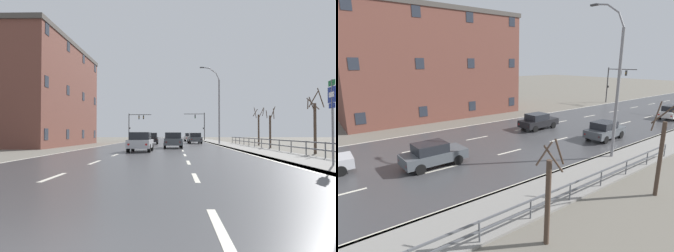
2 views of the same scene
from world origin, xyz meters
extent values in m
cube|color=#666056|center=(0.00, 48.00, -0.06)|extent=(160.00, 160.00, 0.12)
cube|color=#3D3D3F|center=(0.00, 60.00, 0.01)|extent=(14.00, 120.00, 0.02)
cube|color=beige|center=(-2.33, 29.00, 0.02)|extent=(0.16, 2.20, 0.01)
cube|color=beige|center=(-2.33, 34.40, 0.02)|extent=(0.16, 2.20, 0.01)
cube|color=beige|center=(-2.33, 39.80, 0.02)|extent=(0.16, 2.20, 0.01)
cube|color=beige|center=(-2.33, 45.20, 0.02)|extent=(0.16, 2.20, 0.01)
cube|color=beige|center=(-2.33, 50.60, 0.02)|extent=(0.16, 2.20, 0.01)
cube|color=beige|center=(-2.33, 56.00, 0.02)|extent=(0.16, 2.20, 0.01)
cube|color=beige|center=(-2.33, 61.40, 0.02)|extent=(0.16, 2.20, 0.01)
cube|color=beige|center=(-2.33, 66.80, 0.02)|extent=(0.16, 2.20, 0.01)
cube|color=beige|center=(-2.33, 72.20, 0.02)|extent=(0.16, 2.20, 0.01)
cube|color=beige|center=(2.33, 23.60, 0.02)|extent=(0.16, 2.20, 0.01)
cube|color=beige|center=(2.33, 29.00, 0.02)|extent=(0.16, 2.20, 0.01)
cube|color=beige|center=(2.33, 34.40, 0.02)|extent=(0.16, 2.20, 0.01)
cube|color=beige|center=(2.33, 39.80, 0.02)|extent=(0.16, 2.20, 0.01)
cube|color=beige|center=(2.33, 45.20, 0.02)|extent=(0.16, 2.20, 0.01)
cube|color=beige|center=(2.33, 50.60, 0.02)|extent=(0.16, 2.20, 0.01)
cube|color=beige|center=(2.33, 56.00, 0.02)|extent=(0.16, 2.20, 0.01)
cube|color=beige|center=(2.33, 61.40, 0.02)|extent=(0.16, 2.20, 0.01)
cube|color=beige|center=(-6.85, 60.00, 0.02)|extent=(0.16, 120.00, 0.01)
cylinder|color=#515459|center=(9.85, 27.10, 0.50)|extent=(0.07, 0.07, 1.00)
cylinder|color=#515459|center=(9.85, 29.63, 0.50)|extent=(0.07, 0.07, 1.00)
cylinder|color=#515459|center=(9.85, 32.16, 0.50)|extent=(0.07, 0.07, 1.00)
cylinder|color=#515459|center=(9.85, 34.69, 0.50)|extent=(0.07, 0.07, 1.00)
cylinder|color=#515459|center=(9.85, 37.21, 0.50)|extent=(0.07, 0.07, 1.00)
cylinder|color=#515459|center=(9.85, 39.74, 0.50)|extent=(0.07, 0.07, 1.00)
cylinder|color=#515459|center=(9.85, 42.27, 0.50)|extent=(0.07, 0.07, 1.00)
cylinder|color=slate|center=(7.60, 39.36, 4.34)|extent=(0.20, 0.20, 8.69)
cylinder|color=slate|center=(7.38, 39.36, 9.15)|extent=(0.53, 0.11, 0.98)
cylinder|color=slate|center=(6.74, 39.36, 9.91)|extent=(0.91, 0.11, 0.68)
cylinder|color=slate|center=(5.82, 39.36, 10.30)|extent=(1.03, 0.11, 0.29)
cube|color=#333335|center=(5.31, 39.36, 10.34)|extent=(0.56, 0.24, 0.12)
cylinder|color=#38383A|center=(-7.90, 62.73, 2.84)|extent=(0.18, 0.18, 5.67)
cylinder|color=#38383A|center=(-5.56, 62.73, 5.42)|extent=(4.68, 0.12, 0.12)
cube|color=black|center=(-5.79, 62.73, 4.87)|extent=(0.20, 0.28, 0.80)
sphere|color=#2D2D2D|center=(-5.79, 62.58, 5.13)|extent=(0.14, 0.14, 0.14)
sphere|color=#F2AD19|center=(-5.79, 62.58, 4.87)|extent=(0.14, 0.14, 0.14)
sphere|color=#2D2D2D|center=(-5.79, 62.58, 4.61)|extent=(0.14, 0.14, 0.14)
cube|color=black|center=(-4.86, 62.73, 4.87)|extent=(0.20, 0.28, 0.80)
sphere|color=#2D2D2D|center=(-4.86, 62.58, 5.13)|extent=(0.14, 0.14, 0.14)
sphere|color=#F2AD19|center=(-4.86, 62.58, 4.87)|extent=(0.14, 0.14, 0.14)
sphere|color=#2D2D2D|center=(-4.86, 62.58, 4.61)|extent=(0.14, 0.14, 0.14)
cube|color=black|center=(-7.68, 62.68, 2.60)|extent=(0.18, 0.12, 0.32)
cube|color=#474C51|center=(4.56, 43.20, 0.65)|extent=(1.98, 4.19, 0.64)
cube|color=black|center=(4.57, 42.95, 1.27)|extent=(1.67, 2.08, 0.60)
cube|color=slate|center=(4.52, 43.89, 1.25)|extent=(1.41, 0.16, 0.51)
cylinder|color=black|center=(5.29, 44.51, 0.33)|extent=(0.26, 0.67, 0.66)
cylinder|color=black|center=(3.68, 44.42, 0.33)|extent=(0.26, 0.67, 0.66)
cylinder|color=black|center=(5.43, 41.97, 0.33)|extent=(0.26, 0.67, 0.66)
cylinder|color=black|center=(3.82, 41.88, 0.33)|extent=(0.26, 0.67, 0.66)
cube|color=red|center=(4.01, 41.13, 0.65)|extent=(0.16, 0.05, 0.14)
cube|color=red|center=(5.33, 41.21, 0.65)|extent=(0.16, 0.05, 0.14)
cube|color=silver|center=(4.41, 57.14, 0.65)|extent=(1.90, 4.16, 0.64)
cube|color=black|center=(4.42, 56.89, 1.27)|extent=(1.63, 2.05, 0.60)
cylinder|color=black|center=(3.56, 58.38, 0.33)|extent=(0.24, 0.67, 0.66)
cylinder|color=black|center=(3.64, 55.84, 0.33)|extent=(0.24, 0.67, 0.66)
cube|color=red|center=(3.82, 55.09, 0.65)|extent=(0.16, 0.05, 0.14)
cube|color=red|center=(5.14, 55.13, 0.65)|extent=(0.16, 0.05, 0.14)
cube|color=black|center=(-1.59, 41.13, 0.65)|extent=(1.86, 4.14, 0.64)
cube|color=black|center=(-1.58, 40.88, 1.27)|extent=(1.61, 2.04, 0.60)
cube|color=slate|center=(-1.61, 41.83, 1.25)|extent=(1.41, 0.12, 0.51)
cylinder|color=black|center=(-0.81, 42.42, 0.33)|extent=(0.24, 0.67, 0.66)
cylinder|color=black|center=(-2.43, 42.38, 0.33)|extent=(0.24, 0.67, 0.66)
cylinder|color=black|center=(-0.75, 39.88, 0.33)|extent=(0.24, 0.67, 0.66)
cylinder|color=black|center=(-2.36, 39.84, 0.33)|extent=(0.24, 0.67, 0.66)
cube|color=red|center=(-2.20, 39.09, 0.65)|extent=(0.16, 0.04, 0.14)
cube|color=red|center=(-0.88, 39.12, 0.65)|extent=(0.16, 0.04, 0.14)
cube|color=#474C51|center=(1.46, 28.89, 0.65)|extent=(1.88, 4.15, 0.64)
cube|color=black|center=(1.47, 28.64, 1.27)|extent=(1.62, 2.05, 0.60)
cube|color=slate|center=(1.44, 29.59, 1.25)|extent=(1.41, 0.12, 0.51)
cylinder|color=black|center=(2.23, 30.18, 0.33)|extent=(0.24, 0.67, 0.66)
cylinder|color=black|center=(0.61, 30.14, 0.33)|extent=(0.24, 0.67, 0.66)
cylinder|color=black|center=(2.31, 27.64, 0.33)|extent=(0.24, 0.67, 0.66)
cylinder|color=black|center=(0.69, 27.59, 0.33)|extent=(0.24, 0.67, 0.66)
cube|color=red|center=(0.86, 26.84, 0.65)|extent=(0.16, 0.04, 0.14)
cube|color=red|center=(2.18, 26.88, 0.65)|extent=(0.16, 0.04, 0.14)
cylinder|color=black|center=(-0.27, 23.81, 0.33)|extent=(0.23, 0.66, 0.66)
cylinder|color=black|center=(-1.89, 23.83, 0.33)|extent=(0.23, 0.66, 0.66)
cube|color=brown|center=(-15.56, 35.72, 6.00)|extent=(10.10, 20.46, 11.99)
cube|color=#4C4742|center=(-15.56, 35.72, 12.24)|extent=(10.30, 20.87, 0.50)
cube|color=#282D38|center=(-10.49, 26.69, 1.40)|extent=(0.04, 0.90, 1.10)
cube|color=#282D38|center=(-10.49, 32.71, 1.40)|extent=(0.04, 0.90, 1.10)
cube|color=#282D38|center=(-10.49, 38.73, 1.40)|extent=(0.04, 0.90, 1.10)
cube|color=#282D38|center=(-10.49, 44.75, 1.40)|extent=(0.04, 0.90, 1.10)
cube|color=#282D38|center=(-10.49, 26.69, 6.40)|extent=(0.04, 0.90, 1.10)
cube|color=#282D38|center=(-10.49, 32.71, 6.40)|extent=(0.04, 0.90, 1.10)
cube|color=#282D38|center=(-10.49, 38.73, 6.40)|extent=(0.04, 0.90, 1.10)
cube|color=#282D38|center=(-10.49, 44.75, 6.40)|extent=(0.04, 0.90, 1.10)
cube|color=#282D38|center=(-10.49, 26.69, 11.39)|extent=(0.04, 0.90, 1.10)
cube|color=#282D38|center=(-10.49, 32.71, 11.39)|extent=(0.04, 0.90, 1.10)
cube|color=#282D38|center=(-10.49, 38.73, 11.39)|extent=(0.04, 0.90, 1.10)
cube|color=#282D38|center=(-10.49, 44.75, 11.39)|extent=(0.04, 0.90, 1.10)
cylinder|color=#423328|center=(11.27, 29.12, 1.64)|extent=(0.20, 0.20, 3.29)
cylinder|color=#423328|center=(11.61, 29.24, 3.65)|extent=(0.28, 0.74, 1.11)
cylinder|color=#423328|center=(11.60, 28.98, 3.46)|extent=(0.34, 0.71, 1.04)
cylinder|color=#423328|center=(10.95, 29.19, 3.42)|extent=(0.19, 0.70, 0.84)
cylinder|color=#423328|center=(12.00, 36.20, 1.91)|extent=(0.20, 0.20, 3.81)
cylinder|color=#423328|center=(11.58, 36.18, 4.03)|extent=(0.11, 0.89, 1.37)
cylinder|color=#423328|center=(11.69, 36.58, 4.07)|extent=(0.78, 0.71, 0.99)
camera|label=1|loc=(1.66, -2.90, 1.45)|focal=33.80mm
camera|label=2|loc=(17.28, 22.67, 6.59)|focal=28.67mm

